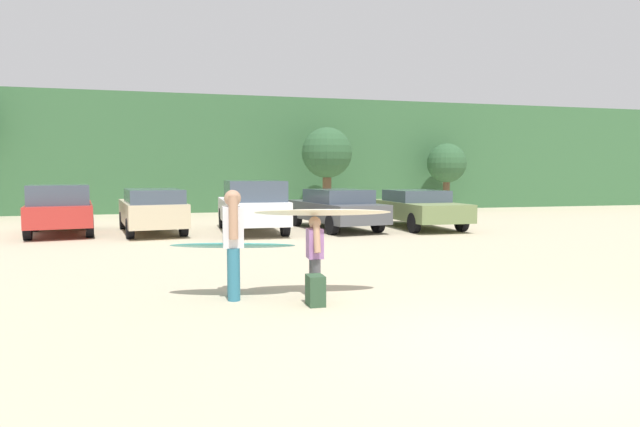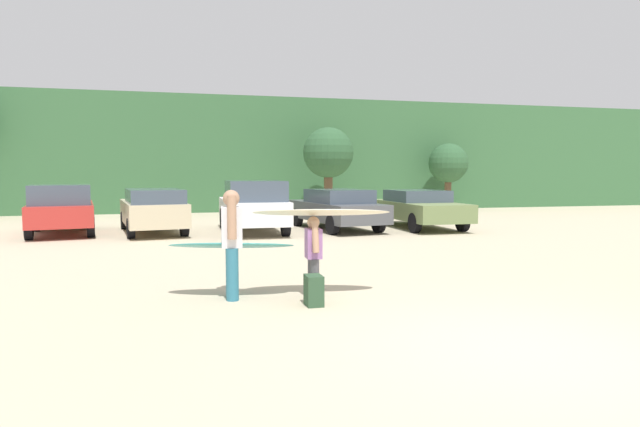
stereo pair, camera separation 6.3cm
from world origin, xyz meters
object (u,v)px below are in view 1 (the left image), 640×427
(parked_car_olive_green, at_px, (417,207))
(person_adult, at_px, (233,238))
(parked_car_red, at_px, (60,209))
(parked_car_champagne, at_px, (152,209))
(surfboard_teal, at_px, (233,245))
(backpack_dropped, at_px, (315,290))
(person_child, at_px, (315,251))
(surfboard_cream, at_px, (323,212))
(parked_car_white, at_px, (252,206))
(parked_car_dark_gray, at_px, (335,208))

(parked_car_olive_green, distance_m, person_adult, 12.09)
(parked_car_olive_green, bearing_deg, parked_car_red, 86.54)
(parked_car_champagne, height_order, surfboard_teal, parked_car_champagne)
(person_adult, height_order, backpack_dropped, person_adult)
(parked_car_red, xyz_separation_m, surfboard_teal, (4.53, -10.09, 0.00))
(parked_car_olive_green, xyz_separation_m, person_child, (-6.21, -9.66, -0.01))
(parked_car_red, relative_size, surfboard_cream, 1.93)
(parked_car_white, relative_size, parked_car_olive_green, 0.97)
(parked_car_olive_green, bearing_deg, surfboard_teal, 141.30)
(backpack_dropped, bearing_deg, parked_car_red, 117.37)
(surfboard_teal, bearing_deg, parked_car_white, -84.93)
(surfboard_teal, height_order, surfboard_cream, surfboard_cream)
(parked_car_olive_green, bearing_deg, surfboard_cream, 147.67)
(person_child, relative_size, surfboard_cream, 0.57)
(parked_car_white, bearing_deg, person_adult, 171.03)
(parked_car_dark_gray, xyz_separation_m, surfboard_teal, (-4.43, -9.54, 0.07))
(parked_car_red, bearing_deg, person_adult, -165.76)
(parked_car_dark_gray, xyz_separation_m, person_child, (-3.16, -9.80, -0.03))
(parked_car_champagne, relative_size, person_adult, 2.89)
(parked_car_red, height_order, parked_car_dark_gray, parked_car_red)
(parked_car_dark_gray, height_order, surfboard_teal, parked_car_dark_gray)
(parked_car_champagne, height_order, parked_car_white, parked_car_white)
(parked_car_red, height_order, surfboard_cream, parked_car_red)
(parked_car_dark_gray, distance_m, backpack_dropped, 10.91)
(person_adult, xyz_separation_m, person_child, (1.26, -0.16, -0.24))
(parked_car_dark_gray, bearing_deg, parked_car_olive_green, -101.82)
(parked_car_champagne, xyz_separation_m, parked_car_dark_gray, (6.16, -0.35, -0.04))
(parked_car_champagne, xyz_separation_m, surfboard_cream, (3.12, -10.19, 0.55))
(parked_car_red, height_order, person_child, parked_car_red)
(parked_car_champagne, bearing_deg, surfboard_teal, -179.41)
(person_child, height_order, surfboard_cream, surfboard_cream)
(parked_car_dark_gray, relative_size, parked_car_olive_green, 1.04)
(parked_car_red, height_order, backpack_dropped, parked_car_red)
(parked_car_white, distance_m, parked_car_olive_green, 6.01)
(parked_car_red, relative_size, person_adult, 2.55)
(person_child, xyz_separation_m, surfboard_cream, (0.12, -0.05, 0.62))
(parked_car_olive_green, height_order, backpack_dropped, parked_car_olive_green)
(parked_car_dark_gray, relative_size, surfboard_cream, 2.23)
(parked_car_olive_green, relative_size, person_adult, 2.82)
(surfboard_teal, bearing_deg, parked_car_olive_green, -114.31)
(person_adult, bearing_deg, parked_car_red, -62.96)
(parked_car_red, distance_m, parked_car_white, 6.07)
(parked_car_red, distance_m, person_adult, 11.14)
(parked_car_white, height_order, backpack_dropped, parked_car_white)
(person_adult, height_order, surfboard_cream, person_adult)
(surfboard_teal, height_order, backpack_dropped, surfboard_teal)
(parked_car_dark_gray, xyz_separation_m, person_adult, (-4.43, -9.64, 0.21))
(parked_car_olive_green, relative_size, surfboard_cream, 2.14)
(parked_car_dark_gray, relative_size, surfboard_teal, 2.43)
(parked_car_red, distance_m, surfboard_teal, 11.06)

